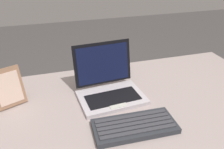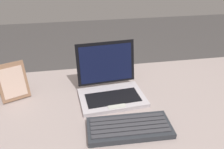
# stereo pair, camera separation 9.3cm
# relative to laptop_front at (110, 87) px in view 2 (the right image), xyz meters

# --- Properties ---
(desk) EXTENTS (1.36, 0.73, 0.74)m
(desk) POSITION_rel_laptop_front_xyz_m (0.08, -0.08, -0.13)
(desk) COLOR #A1908C
(desk) RESTS_ON ground
(laptop_front) EXTENTS (0.29, 0.25, 0.22)m
(laptop_front) POSITION_rel_laptop_front_xyz_m (0.00, 0.00, 0.00)
(laptop_front) COLOR #BCB4B9
(laptop_front) RESTS_ON desk
(external_keyboard) EXTENTS (0.30, 0.14, 0.03)m
(external_keyboard) POSITION_rel_laptop_front_xyz_m (0.03, -0.24, -0.03)
(external_keyboard) COLOR #292C32
(external_keyboard) RESTS_ON desk
(photo_frame) EXTENTS (0.13, 0.09, 0.16)m
(photo_frame) POSITION_rel_laptop_front_xyz_m (-0.41, 0.05, 0.04)
(photo_frame) COLOR #8C644A
(photo_frame) RESTS_ON desk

